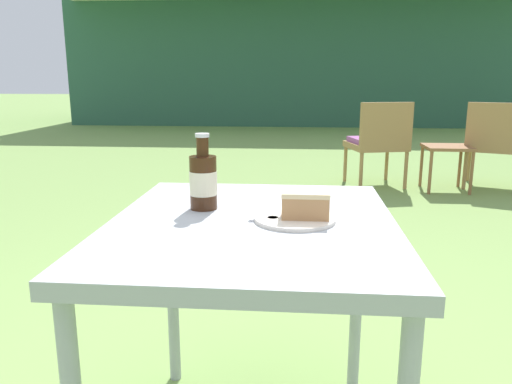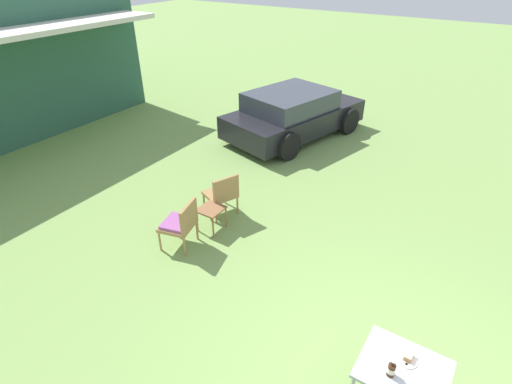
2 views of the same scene
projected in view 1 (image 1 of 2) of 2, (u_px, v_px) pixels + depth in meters
cabin_building at (311, 52)px, 12.46m from camera, size 10.95×5.01×3.36m
wicker_chair_cushioned at (379, 140)px, 4.99m from camera, size 0.63×0.62×0.86m
wicker_chair_plain at (495, 141)px, 4.88m from camera, size 0.68×0.67×0.86m
garden_side_table at (447, 152)px, 4.83m from camera, size 0.43×0.41×0.44m
patio_table at (253, 247)px, 1.30m from camera, size 0.73×0.86×0.74m
cake_on_plate at (301, 211)px, 1.26m from camera, size 0.21×0.21×0.08m
cola_bottle_near at (203, 181)px, 1.37m from camera, size 0.08×0.08×0.21m
fork at (280, 219)px, 1.28m from camera, size 0.16×0.05×0.01m
loose_bottle_cap at (273, 219)px, 1.27m from camera, size 0.03×0.03×0.01m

